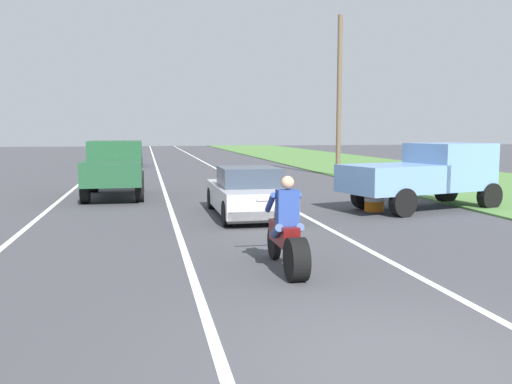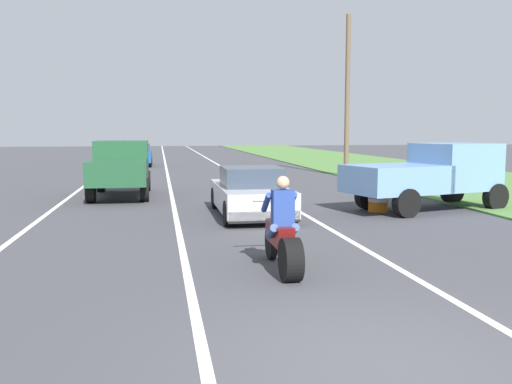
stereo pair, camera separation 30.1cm
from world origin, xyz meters
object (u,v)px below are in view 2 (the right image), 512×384
Objects in this scene: pickup_truck_left_lane_dark_green at (121,166)px; sports_car_silver at (251,193)px; construction_barrel_nearest at (378,194)px; pickup_truck_right_shoulder_light_blue at (431,173)px; distant_car_far_ahead at (138,154)px; motorcycle_with_rider at (283,237)px.

sports_car_silver is at bearing -54.01° from pickup_truck_left_lane_dark_green.
sports_car_silver is 0.90× the size of pickup_truck_left_lane_dark_green.
sports_car_silver is 3.82m from construction_barrel_nearest.
pickup_truck_left_lane_dark_green is at bearing 125.99° from sports_car_silver.
pickup_truck_right_shoulder_light_blue is 1.29× the size of distant_car_far_ahead.
motorcycle_with_rider reaches higher than distant_car_far_ahead.
pickup_truck_left_lane_dark_green reaches higher than sports_car_silver.
pickup_truck_right_shoulder_light_blue reaches higher than motorcycle_with_rider.
motorcycle_with_rider is 7.60m from construction_barrel_nearest.
pickup_truck_right_shoulder_light_blue is at bearing -28.46° from pickup_truck_left_lane_dark_green.
motorcycle_with_rider is at bearing -124.26° from construction_barrel_nearest.
motorcycle_with_rider is 11.90m from pickup_truck_left_lane_dark_green.
pickup_truck_left_lane_dark_green is 17.24m from distant_car_far_ahead.
pickup_truck_right_shoulder_light_blue is at bearing 2.55° from sports_car_silver.
pickup_truck_left_lane_dark_green reaches higher than distant_car_far_ahead.
motorcycle_with_rider reaches higher than construction_barrel_nearest.
sports_car_silver is 6.57m from pickup_truck_left_lane_dark_green.
distant_car_far_ahead is (-7.67, 22.35, 0.27)m from construction_barrel_nearest.
pickup_truck_right_shoulder_light_blue is at bearing -67.27° from distant_car_far_ahead.
distant_car_far_ahead is at bearing 90.05° from pickup_truck_left_lane_dark_green.
pickup_truck_right_shoulder_light_blue is at bearing 2.18° from construction_barrel_nearest.
distant_car_far_ahead is (-0.01, 17.23, -0.33)m from pickup_truck_left_lane_dark_green.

